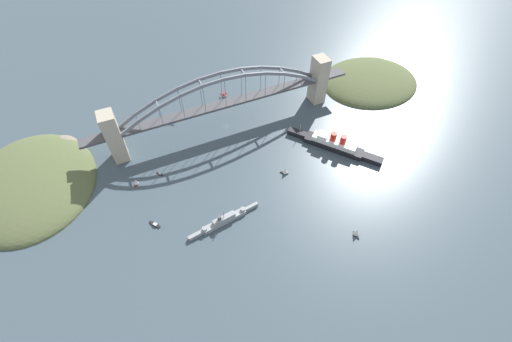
# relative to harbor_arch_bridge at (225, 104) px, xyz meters

# --- Properties ---
(ground_plane) EXTENTS (1400.00, 1400.00, 0.00)m
(ground_plane) POSITION_rel_harbor_arch_bridge_xyz_m (-0.00, 0.00, -29.72)
(ground_plane) COLOR #3D4C56
(harbor_arch_bridge) EXTENTS (288.08, 18.20, 65.26)m
(harbor_arch_bridge) POSITION_rel_harbor_arch_bridge_xyz_m (0.00, 0.00, 0.00)
(harbor_arch_bridge) COLOR #ADA38E
(harbor_arch_bridge) RESTS_ON ground
(headland_west_shore) EXTENTS (120.94, 104.82, 24.40)m
(headland_west_shore) POSITION_rel_harbor_arch_bridge_xyz_m (-193.69, -3.95, -29.72)
(headland_west_shore) COLOR #515B38
(headland_west_shore) RESTS_ON ground
(headland_east_shore) EXTENTS (120.00, 139.94, 25.29)m
(headland_east_shore) POSITION_rel_harbor_arch_bridge_xyz_m (196.95, -0.30, -29.72)
(headland_east_shore) COLOR #515B38
(headland_east_shore) RESTS_ON ground
(ocean_liner) EXTENTS (69.17, 84.67, 19.22)m
(ocean_liner) POSITION_rel_harbor_arch_bridge_xyz_m (-89.03, 77.13, -24.41)
(ocean_liner) COLOR black
(ocean_liner) RESTS_ON ground
(naval_cruiser) EXTENTS (67.33, 11.98, 17.54)m
(naval_cruiser) POSITION_rel_harbor_arch_bridge_xyz_m (46.49, 115.02, -26.64)
(naval_cruiser) COLOR gray
(naval_cruiser) RESTS_ON ground
(seaplane_taxiing_near_bridge) EXTENTS (8.25, 8.90, 4.66)m
(seaplane_taxiing_near_bridge) POSITION_rel_harbor_arch_bridge_xyz_m (51.87, -30.39, -27.86)
(seaplane_taxiing_near_bridge) COLOR #B7B7B2
(seaplane_taxiing_near_bridge) RESTS_ON ground
(seaplane_second_in_formation) EXTENTS (8.43, 11.57, 4.94)m
(seaplane_second_in_formation) POSITION_rel_harbor_arch_bridge_xyz_m (-16.58, -50.39, -27.64)
(seaplane_second_in_formation) COLOR #B7B7B2
(seaplane_second_in_formation) RESTS_ON ground
(small_boat_0) EXTENTS (8.16, 10.65, 2.19)m
(small_boat_0) POSITION_rel_harbor_arch_bridge_xyz_m (101.56, 93.26, -28.93)
(small_boat_0) COLOR black
(small_boat_0) RESTS_ON ground
(small_boat_1) EXTENTS (7.47, 6.93, 8.10)m
(small_boat_1) POSITION_rel_harbor_arch_bridge_xyz_m (-27.38, 87.38, -25.89)
(small_boat_1) COLOR black
(small_boat_1) RESTS_ON ground
(small_boat_2) EXTENTS (4.95, 7.64, 2.19)m
(small_boat_2) POSITION_rel_harbor_arch_bridge_xyz_m (83.86, 38.66, -28.96)
(small_boat_2) COLOR black
(small_boat_2) RESTS_ON ground
(small_boat_3) EXTENTS (5.59, 6.55, 7.26)m
(small_boat_3) POSITION_rel_harbor_arch_bridge_xyz_m (106.63, 41.90, -26.23)
(small_boat_3) COLOR #B2231E
(small_boat_3) RESTS_ON ground
(small_boat_4) EXTENTS (4.56, 8.01, 8.05)m
(small_boat_4) POSITION_rel_harbor_arch_bridge_xyz_m (-50.38, 172.04, -25.90)
(small_boat_4) COLOR black
(small_boat_4) RESTS_ON ground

